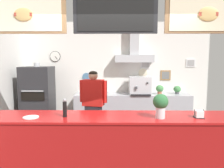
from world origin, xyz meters
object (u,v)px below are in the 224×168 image
object	(u,v)px
pizza_oven	(38,99)
potted_oregano	(177,89)
condiment_plate	(31,117)
pepper_grinder	(65,108)
potted_thyme	(92,88)
potted_basil	(160,89)
basil_vase	(161,105)
espresso_machine	(140,86)
napkin_holder	(199,114)
potted_rosemary	(103,90)
shop_worker	(93,107)

from	to	relation	value
pizza_oven	potted_oregano	size ratio (longest dim) A/B	8.15
condiment_plate	pepper_grinder	bearing A→B (deg)	5.69
pizza_oven	potted_thyme	xyz separation A→B (m)	(1.32, 0.32, 0.23)
potted_basil	basil_vase	size ratio (longest dim) A/B	0.71
espresso_machine	napkin_holder	size ratio (longest dim) A/B	4.23
potted_basil	potted_thyme	distance (m)	1.78
potted_basil	potted_rosemary	size ratio (longest dim) A/B	1.17
potted_basil	potted_oregano	bearing A→B (deg)	8.30
potted_rosemary	condiment_plate	size ratio (longest dim) A/B	0.95
pepper_grinder	condiment_plate	bearing A→B (deg)	-174.31
basil_vase	napkin_holder	bearing A→B (deg)	3.65
potted_rosemary	potted_thyme	bearing A→B (deg)	171.04
potted_rosemary	pepper_grinder	size ratio (longest dim) A/B	0.78
potted_thyme	basil_vase	xyz separation A→B (m)	(1.24, -2.78, 0.15)
pizza_oven	potted_basil	world-z (taller)	pizza_oven
potted_basil	potted_rosemary	bearing A→B (deg)	179.82
pizza_oven	pepper_grinder	world-z (taller)	pizza_oven
potted_rosemary	condiment_plate	distance (m)	2.86
espresso_machine	potted_oregano	distance (m)	1.00
espresso_machine	pepper_grinder	distance (m)	3.00
potted_oregano	basil_vase	size ratio (longest dim) A/B	0.62
potted_oregano	potted_thyme	distance (m)	2.25
espresso_machine	basil_vase	size ratio (longest dim) A/B	1.61
potted_basil	potted_oregano	distance (m)	0.48
potted_oregano	napkin_holder	world-z (taller)	napkin_holder
napkin_holder	potted_oregano	bearing A→B (deg)	80.41
shop_worker	potted_oregano	xyz separation A→B (m)	(2.08, 1.37, 0.17)
potted_thyme	napkin_holder	world-z (taller)	potted_thyme
potted_thyme	potted_rosemary	xyz separation A→B (m)	(0.29, -0.05, -0.04)
condiment_plate	potted_rosemary	bearing A→B (deg)	72.48
potted_rosemary	condiment_plate	world-z (taller)	potted_rosemary
potted_rosemary	pepper_grinder	distance (m)	2.71
potted_rosemary	potted_basil	bearing A→B (deg)	-0.18
pizza_oven	condiment_plate	xyz separation A→B (m)	(0.75, -2.45, 0.20)
condiment_plate	pepper_grinder	world-z (taller)	pepper_grinder
pizza_oven	shop_worker	size ratio (longest dim) A/B	1.09
potted_thyme	potted_oregano	bearing A→B (deg)	0.49
potted_basil	espresso_machine	bearing A→B (deg)	179.29
potted_oregano	napkin_holder	size ratio (longest dim) A/B	1.64
potted_basil	potted_thyme	xyz separation A→B (m)	(-1.78, 0.05, 0.01)
pizza_oven	pepper_grinder	bearing A→B (deg)	-63.04
shop_worker	espresso_machine	size ratio (longest dim) A/B	2.90
shop_worker	pizza_oven	bearing A→B (deg)	-23.08
pizza_oven	basil_vase	size ratio (longest dim) A/B	5.09
potted_basil	pepper_grinder	xyz separation A→B (m)	(-1.88, -2.67, 0.10)
potted_rosemary	napkin_holder	bearing A→B (deg)	-60.92
pizza_oven	potted_thyme	distance (m)	1.38
pepper_grinder	espresso_machine	bearing A→B (deg)	63.07
shop_worker	potted_rosemary	world-z (taller)	shop_worker
condiment_plate	espresso_machine	bearing A→B (deg)	56.12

